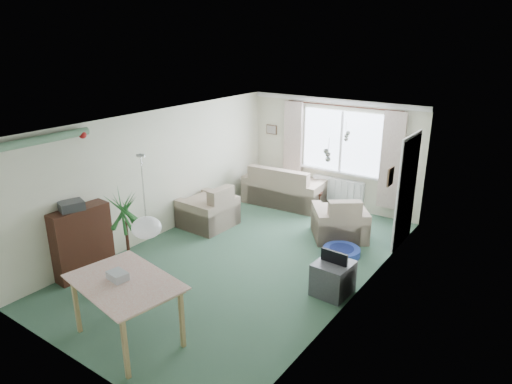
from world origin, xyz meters
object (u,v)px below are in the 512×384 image
Objects in this scene: coffee_table at (301,197)px; pet_bed at (341,252)px; armchair_corner at (340,216)px; houseplant at (127,238)px; armchair_left at (208,205)px; bookshelf at (82,242)px; sofa at (285,184)px; dining_table at (128,311)px; tv_cube at (333,278)px.

coffee_table reaches higher than pet_bed.
houseplant reaches higher than armchair_corner.
bookshelf reaches higher than armchair_left.
dining_table is at bearing 95.46° from sofa.
armchair_corner is 0.98× the size of coffee_table.
armchair_corner is at bearing 115.49° from tv_cube.
sofa reaches higher than dining_table.
dining_table is (1.13, -0.98, -0.33)m from houseplant.
houseplant is at bearing 22.64° from armchair_corner.
pet_bed is at bearing -43.24° from coffee_table.
houseplant is (0.43, -2.37, 0.31)m from armchair_left.
armchair_corner reaches higher than pet_bed.
houseplant is at bearing 12.10° from armchair_left.
armchair_left is 3.70m from dining_table.
bookshelf reaches higher than coffee_table.
armchair_left is at bearing -14.11° from armchair_corner.
armchair_corner is 1.72× the size of tv_cube.
armchair_corner is 1.47× the size of pet_bed.
tv_cube is 1.30m from pet_bed.
dining_table is 2.97m from tv_cube.
coffee_table is 5.38m from dining_table.
armchair_left is 0.65× the size of houseplant.
coffee_table is (0.42, 0.00, -0.23)m from sofa.
coffee_table is at bearing 82.27° from houseplant.
dining_table is at bearing -120.57° from tv_cube.
sofa is 4.38m from houseplant.
bookshelf is at bearing -5.50° from armchair_left.
sofa is at bearing 87.73° from houseplant.
tv_cube is at bearing 75.53° from armchair_corner.
bookshelf is 0.77× the size of houseplant.
coffee_table is 3.61m from tv_cube.
sofa is at bearing -65.44° from armchair_corner.
pet_bed is (3.12, 2.99, -0.51)m from bookshelf.
pet_bed is (-0.42, 1.22, -0.19)m from tv_cube.
houseplant is (-0.17, -4.37, 0.29)m from sofa.
armchair_left is at bearing 115.01° from dining_table.
sofa is 2.09m from armchair_left.
sofa is 1.58× the size of bookshelf.
sofa is at bearing 180.00° from coffee_table.
armchair_left is at bearing 86.66° from bookshelf.
dining_table is at bearing -84.22° from coffee_table.
armchair_corner is 0.86m from pet_bed.
armchair_left reaches higher than coffee_table.
dining_table is at bearing -40.94° from houseplant.
sofa is at bearing 135.00° from tv_cube.
armchair_corner is at bearing -35.16° from coffee_table.
houseplant is (0.77, 0.28, 0.17)m from bookshelf.
houseplant is at bearing 139.06° from dining_table.
bookshelf is (-1.36, -4.65, 0.35)m from coffee_table.
armchair_left is 1.49× the size of pet_bed.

